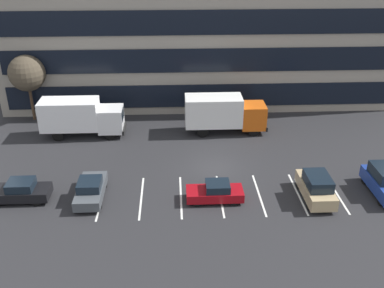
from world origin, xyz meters
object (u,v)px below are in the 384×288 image
at_px(sedan_charcoal, 91,189).
at_px(sedan_black, 20,191).
at_px(box_truck_white, 81,116).
at_px(sedan_maroon, 215,192).
at_px(suv_tan, 316,187).
at_px(box_truck_orange, 224,112).
at_px(bare_tree, 27,73).

bearing_deg(sedan_charcoal, sedan_black, 179.93).
distance_m(box_truck_white, sedan_charcoal, 10.82).
bearing_deg(sedan_maroon, suv_tan, -0.77).
distance_m(box_truck_orange, sedan_maroon, 11.54).
relative_size(sedan_maroon, bare_tree, 0.61).
relative_size(box_truck_white, sedan_maroon, 1.88).
height_order(sedan_charcoal, suv_tan, suv_tan).
bearing_deg(suv_tan, sedan_maroon, 179.23).
relative_size(sedan_maroon, suv_tan, 0.92).
bearing_deg(bare_tree, suv_tan, -32.78).
relative_size(box_truck_white, bare_tree, 1.15).
bearing_deg(sedan_charcoal, suv_tan, -2.74).
bearing_deg(sedan_maroon, bare_tree, 137.65).
bearing_deg(bare_tree, sedan_maroon, -42.35).
relative_size(sedan_charcoal, sedan_black, 1.01).
distance_m(sedan_black, bare_tree, 15.29).
distance_m(sedan_maroon, sedan_black, 13.61).
xyz_separation_m(sedan_black, suv_tan, (20.63, -0.76, 0.22)).
bearing_deg(box_truck_orange, sedan_black, -145.29).
bearing_deg(box_truck_orange, sedan_charcoal, -134.50).
xyz_separation_m(sedan_black, bare_tree, (-2.99, 14.45, 4.00)).
xyz_separation_m(box_truck_orange, sedan_maroon, (-1.80, -11.32, -1.28)).
distance_m(box_truck_white, suv_tan, 21.38).
bearing_deg(sedan_maroon, sedan_black, 177.20).
height_order(sedan_maroon, bare_tree, bare_tree).
height_order(sedan_black, suv_tan, suv_tan).
bearing_deg(box_truck_orange, box_truck_white, -179.11).
bearing_deg(box_truck_orange, sedan_maroon, -99.02).
bearing_deg(bare_tree, sedan_charcoal, -61.35).
relative_size(box_truck_orange, bare_tree, 1.16).
bearing_deg(sedan_black, sedan_charcoal, -0.07).
height_order(sedan_maroon, suv_tan, suv_tan).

